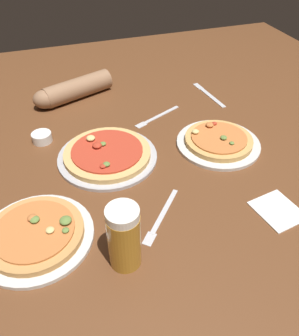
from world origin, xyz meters
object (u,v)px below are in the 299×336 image
object	(u,v)px
pizza_plate_far	(218,141)
knife_right	(209,94)
ramekin_sauce	(42,137)
napkin_folded	(278,210)
pizza_plate_near	(36,234)
fork_spare	(161,217)
beer_mug_dark	(123,236)
fork_left	(157,117)
diner_arm	(71,91)
pizza_plate_side	(107,154)

from	to	relation	value
pizza_plate_far	knife_right	distance (m)	0.37
ramekin_sauce	napkin_folded	bearing A→B (deg)	-42.93
pizza_plate_near	fork_spare	distance (m)	0.34
pizza_plate_far	knife_right	bearing A→B (deg)	68.93
fork_spare	napkin_folded	bearing A→B (deg)	-14.30
beer_mug_dark	fork_left	distance (m)	0.67
pizza_plate_near	pizza_plate_far	xyz separation A→B (m)	(0.64, 0.22, -0.00)
fork_left	knife_right	distance (m)	0.29
pizza_plate_near	diner_arm	bearing A→B (deg)	74.19
pizza_plate_side	beer_mug_dark	distance (m)	0.41
fork_spare	pizza_plate_side	bearing A→B (deg)	104.77
pizza_plate_side	napkin_folded	xyz separation A→B (m)	(0.40, -0.39, -0.01)
ramekin_sauce	fork_spare	world-z (taller)	ramekin_sauce
pizza_plate_side	ramekin_sauce	xyz separation A→B (m)	(-0.20, 0.17, 0.00)
pizza_plate_far	fork_spare	xyz separation A→B (m)	(-0.31, -0.26, -0.01)
fork_left	diner_arm	world-z (taller)	diner_arm
pizza_plate_near	knife_right	xyz separation A→B (m)	(0.77, 0.56, -0.01)
beer_mug_dark	fork_left	size ratio (longest dim) A/B	0.85
pizza_plate_side	fork_left	distance (m)	0.31
fork_spare	pizza_plate_far	bearing A→B (deg)	39.85
napkin_folded	fork_spare	distance (m)	0.33
pizza_plate_far	ramekin_sauce	bearing A→B (deg)	159.38
pizza_plate_side	diner_arm	xyz separation A→B (m)	(-0.05, 0.44, 0.03)
ramekin_sauce	diner_arm	size ratio (longest dim) A/B	0.20
beer_mug_dark	ramekin_sauce	size ratio (longest dim) A/B	2.58
pizza_plate_far	napkin_folded	xyz separation A→B (m)	(0.01, -0.34, -0.01)
pizza_plate_side	napkin_folded	distance (m)	0.56
beer_mug_dark	napkin_folded	world-z (taller)	beer_mug_dark
napkin_folded	pizza_plate_side	bearing A→B (deg)	136.03
pizza_plate_near	beer_mug_dark	xyz separation A→B (m)	(0.20, -0.13, 0.07)
napkin_folded	fork_left	size ratio (longest dim) A/B	0.61
pizza_plate_near	napkin_folded	world-z (taller)	pizza_plate_near
fork_left	pizza_plate_near	bearing A→B (deg)	-137.05
pizza_plate_side	knife_right	distance (m)	0.60
fork_spare	fork_left	bearing A→B (deg)	71.82
ramekin_sauce	napkin_folded	xyz separation A→B (m)	(0.60, -0.56, -0.01)
beer_mug_dark	pizza_plate_near	bearing A→B (deg)	146.33
fork_left	diner_arm	distance (m)	0.39
pizza_plate_side	fork_spare	bearing A→B (deg)	-75.23
napkin_folded	ramekin_sauce	bearing A→B (deg)	137.07
fork_spare	ramekin_sauce	bearing A→B (deg)	120.34
pizza_plate_near	beer_mug_dark	world-z (taller)	beer_mug_dark
knife_right	ramekin_sauce	bearing A→B (deg)	-170.18
pizza_plate_side	diner_arm	world-z (taller)	diner_arm
pizza_plate_near	pizza_plate_side	world-z (taller)	same
ramekin_sauce	knife_right	size ratio (longest dim) A/B	0.29
pizza_plate_near	pizza_plate_far	bearing A→B (deg)	18.99
pizza_plate_near	knife_right	world-z (taller)	pizza_plate_near
napkin_folded	diner_arm	distance (m)	0.95
fork_spare	diner_arm	bearing A→B (deg)	99.95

